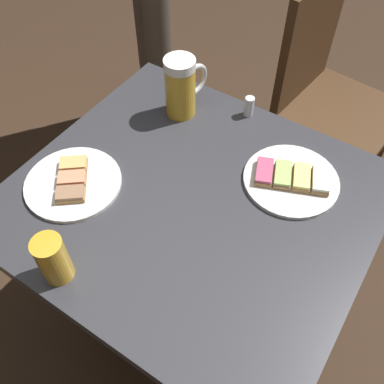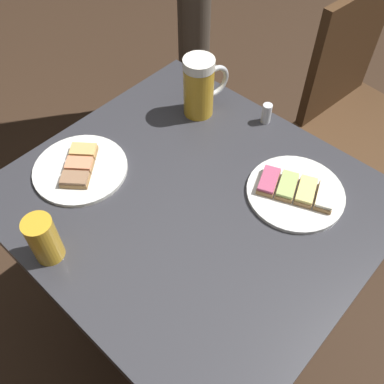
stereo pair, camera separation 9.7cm
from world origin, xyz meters
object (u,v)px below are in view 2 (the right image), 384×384
(plate_far, at_px, (80,168))
(salt_shaker, at_px, (267,113))
(plate_near, at_px, (296,191))
(beer_mug, at_px, (200,86))
(beer_glass_small, at_px, (44,239))
(cafe_chair, at_px, (357,110))

(plate_far, xyz_separation_m, salt_shaker, (-0.22, -0.44, 0.02))
(plate_near, relative_size, plate_far, 0.99)
(plate_near, relative_size, beer_mug, 1.37)
(beer_glass_small, xyz_separation_m, salt_shaker, (-0.09, -0.63, -0.03))
(plate_near, relative_size, cafe_chair, 0.25)
(beer_mug, bearing_deg, salt_shaker, -151.13)
(beer_glass_small, relative_size, cafe_chair, 0.13)
(plate_near, height_order, plate_far, same)
(cafe_chair, bearing_deg, plate_far, -13.67)
(salt_shaker, bearing_deg, beer_mug, 28.87)
(beer_glass_small, bearing_deg, salt_shaker, -97.70)
(plate_far, height_order, beer_glass_small, beer_glass_small)
(plate_near, distance_m, plate_far, 0.51)
(beer_glass_small, xyz_separation_m, cafe_chair, (-0.18, -1.07, -0.24))
(beer_mug, bearing_deg, plate_near, 169.37)
(plate_far, distance_m, cafe_chair, 0.95)
(plate_near, xyz_separation_m, cafe_chair, (0.11, -0.59, -0.19))
(plate_far, relative_size, cafe_chair, 0.25)
(beer_mug, height_order, cafe_chair, cafe_chair)
(beer_glass_small, bearing_deg, plate_near, -120.79)
(plate_near, distance_m, beer_mug, 0.37)
(cafe_chair, bearing_deg, plate_near, 16.32)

